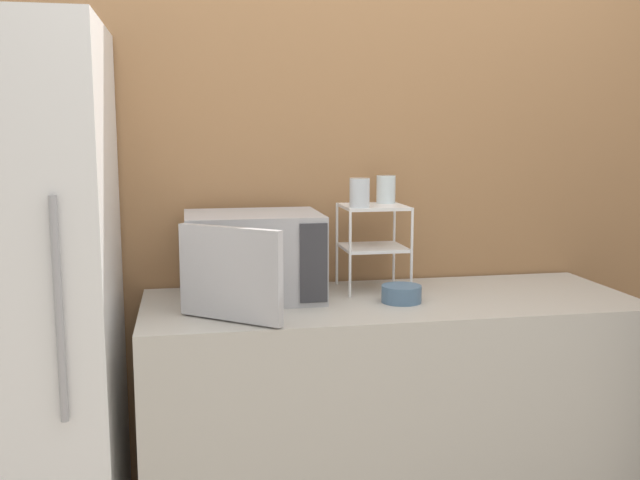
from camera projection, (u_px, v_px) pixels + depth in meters
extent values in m
cube|color=#9E7047|center=(366.00, 191.00, 2.87)|extent=(8.00, 0.06, 2.60)
cube|color=#B7B2A8|center=(389.00, 422.00, 2.64)|extent=(1.77, 0.66, 0.94)
cube|color=#ADADB2|center=(253.00, 256.00, 2.56)|extent=(0.48, 0.37, 0.31)
cube|color=#B7B2A8|center=(243.00, 265.00, 2.38)|extent=(0.34, 0.01, 0.27)
cube|color=#333338|center=(314.00, 263.00, 2.41)|extent=(0.10, 0.01, 0.27)
cube|color=#ADADB2|center=(230.00, 274.00, 2.24)|extent=(0.31, 0.26, 0.30)
cylinder|color=white|center=(350.00, 253.00, 2.57)|extent=(0.01, 0.01, 0.32)
cylinder|color=white|center=(412.00, 251.00, 2.61)|extent=(0.01, 0.01, 0.32)
cylinder|color=white|center=(337.00, 244.00, 2.79)|extent=(0.01, 0.01, 0.32)
cylinder|color=white|center=(394.00, 242.00, 2.83)|extent=(0.01, 0.01, 0.32)
cube|color=white|center=(373.00, 248.00, 2.70)|extent=(0.23, 0.23, 0.01)
cube|color=white|center=(374.00, 207.00, 2.68)|extent=(0.23, 0.23, 0.01)
cylinder|color=silver|center=(360.00, 193.00, 2.59)|extent=(0.07, 0.07, 0.11)
cylinder|color=silver|center=(386.00, 189.00, 2.75)|extent=(0.07, 0.07, 0.11)
cylinder|color=slate|center=(401.00, 301.00, 2.52)|extent=(0.08, 0.08, 0.01)
cylinder|color=slate|center=(401.00, 294.00, 2.52)|extent=(0.14, 0.14, 0.06)
cube|color=white|center=(20.00, 316.00, 2.33)|extent=(0.60, 0.66, 1.88)
cylinder|color=#99999E|center=(59.00, 311.00, 2.02)|extent=(0.02, 0.02, 0.66)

